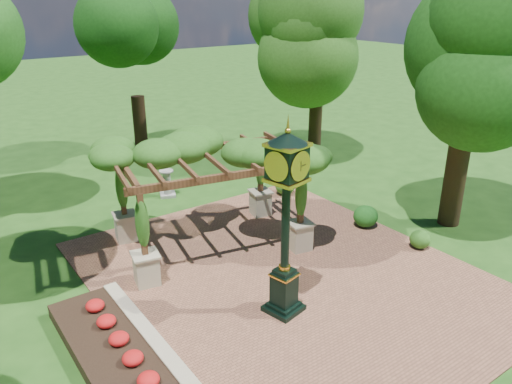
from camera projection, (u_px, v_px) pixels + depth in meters
ground at (308, 291)px, 14.05m from camera, size 120.00×120.00×0.00m
brick_plaza at (285, 275)px, 14.79m from camera, size 10.00×12.00×0.04m
border_wall at (148, 337)px, 11.86m from camera, size 0.35×5.00×0.40m
flower_bed at (112, 353)px, 11.37m from camera, size 1.50×5.00×0.36m
pedestal_clock at (286, 209)px, 12.07m from camera, size 1.15×1.15×4.93m
pergola at (208, 159)px, 15.51m from camera, size 6.38×4.67×3.65m
sundial at (167, 185)px, 20.45m from camera, size 0.80×0.80×1.12m
shrub_front at (420, 239)px, 16.25m from camera, size 0.74×0.74×0.60m
shrub_mid at (366, 216)px, 17.72m from camera, size 0.92×0.92×0.78m
shrub_back at (285, 186)px, 20.56m from camera, size 1.10×1.10×0.75m
tree_north at (133, 49)px, 24.15m from camera, size 3.64×3.64×7.72m
tree_east_far at (319, 36)px, 23.29m from camera, size 4.40×4.40×8.60m
tree_east_near at (474, 57)px, 16.01m from camera, size 4.71×4.71×8.61m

